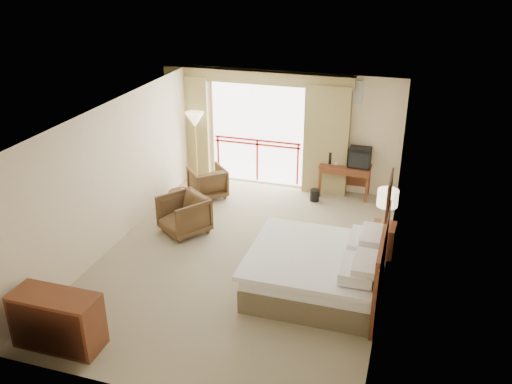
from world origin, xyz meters
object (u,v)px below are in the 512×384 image
(table_lamp, at_px, (388,199))
(floor_lamp, at_px, (195,123))
(armchair_far, at_px, (208,196))
(armchair_near, at_px, (185,232))
(side_table, at_px, (181,199))
(dresser, at_px, (57,321))
(bed, at_px, (319,270))
(tv, at_px, (360,158))
(desk, at_px, (346,171))
(wastebasket, at_px, (315,195))
(nightstand, at_px, (383,240))

(table_lamp, distance_m, floor_lamp, 5.07)
(armchair_far, xyz_separation_m, armchair_near, (0.19, -1.73, 0.00))
(table_lamp, xyz_separation_m, side_table, (-4.18, 0.29, -0.72))
(dresser, bearing_deg, side_table, 91.38)
(bed, bearing_deg, armchair_far, 136.98)
(tv, height_order, dresser, tv)
(armchair_far, distance_m, dresser, 5.35)
(armchair_far, bearing_deg, desk, 156.56)
(desk, xyz_separation_m, dresser, (-3.07, -6.35, -0.16))
(desk, relative_size, armchair_far, 1.49)
(tv, relative_size, floor_lamp, 0.28)
(wastebasket, height_order, dresser, dresser)
(tv, relative_size, side_table, 0.87)
(nightstand, bearing_deg, tv, 110.35)
(bed, relative_size, wastebasket, 8.04)
(wastebasket, distance_m, armchair_far, 2.42)
(bed, xyz_separation_m, nightstand, (0.90, 1.49, -0.08))
(side_table, bearing_deg, table_lamp, -3.97)
(nightstand, relative_size, armchair_near, 0.70)
(armchair_far, bearing_deg, table_lamp, 118.69)
(tv, bearing_deg, wastebasket, -159.67)
(desk, height_order, wastebasket, desk)
(table_lamp, height_order, wastebasket, table_lamp)
(armchair_far, height_order, dresser, dresser)
(dresser, bearing_deg, floor_lamp, 95.08)
(desk, relative_size, side_table, 2.05)
(table_lamp, xyz_separation_m, armchair_far, (-4.01, 1.37, -1.10))
(table_lamp, bearing_deg, side_table, 176.03)
(table_lamp, height_order, floor_lamp, floor_lamp)
(floor_lamp, bearing_deg, bed, -44.76)
(desk, relative_size, wastebasket, 4.29)
(table_lamp, xyz_separation_m, tv, (-0.77, 2.33, -0.14))
(bed, height_order, side_table, bed)
(bed, xyz_separation_m, table_lamp, (0.90, 1.54, 0.72))
(bed, bearing_deg, dresser, -143.17)
(nightstand, height_order, armchair_near, nightstand)
(armchair_far, height_order, side_table, side_table)
(nightstand, xyz_separation_m, tv, (-0.77, 2.38, 0.66))
(floor_lamp, bearing_deg, desk, 4.34)
(nightstand, relative_size, side_table, 1.06)
(wastebasket, xyz_separation_m, side_table, (-2.53, -1.56, 0.25))
(table_lamp, relative_size, armchair_near, 0.78)
(side_table, bearing_deg, nightstand, -4.65)
(nightstand, xyz_separation_m, desk, (-1.07, 2.43, 0.28))
(nightstand, height_order, floor_lamp, floor_lamp)
(armchair_near, relative_size, dresser, 0.67)
(armchair_far, relative_size, armchair_near, 0.91)
(tv, bearing_deg, bed, -100.14)
(tv, bearing_deg, table_lamp, -79.91)
(floor_lamp, bearing_deg, tv, 3.15)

